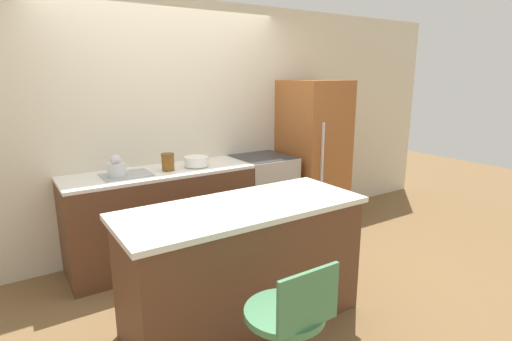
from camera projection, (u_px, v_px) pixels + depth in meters
ground_plane at (202, 265)px, 3.96m from camera, size 14.00×14.00×0.00m
wall_back at (171, 128)px, 4.20m from camera, size 8.00×0.06×2.60m
back_counter at (162, 216)px, 3.98m from camera, size 1.81×0.62×0.94m
kitchen_island at (243, 265)px, 2.96m from camera, size 1.80×0.73×0.94m
oven_range at (263, 196)px, 4.62m from camera, size 0.61×0.63×0.94m
refrigerator at (313, 155)px, 4.87m from camera, size 0.65×0.73×1.78m
stool_chair at (288, 336)px, 2.22m from camera, size 0.46×0.46×0.89m
kettle at (117, 168)px, 3.60m from camera, size 0.17×0.17×0.20m
mixing_bowl at (196, 161)px, 4.03m from camera, size 0.24×0.24×0.09m
canister_jar at (168, 162)px, 3.86m from camera, size 0.13×0.13×0.16m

